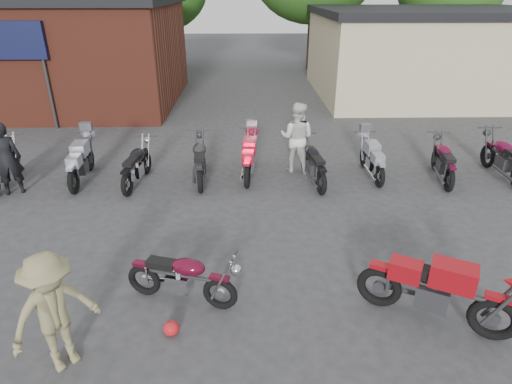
{
  "coord_description": "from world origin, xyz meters",
  "views": [
    {
      "loc": [
        0.1,
        -5.1,
        4.57
      ],
      "look_at": [
        0.28,
        2.55,
        0.9
      ],
      "focal_mm": 30.0,
      "sensor_mm": 36.0,
      "label": 1
    }
  ],
  "objects_px": {
    "row_bike_1": "(80,159)",
    "person_dark": "(6,159)",
    "person_light": "(297,138)",
    "row_bike_6": "(372,157)",
    "person_tan": "(54,313)",
    "sportbike": "(440,287)",
    "row_bike_5": "(313,161)",
    "row_bike_7": "(444,159)",
    "row_bike_0": "(2,162)",
    "row_bike_4": "(249,155)",
    "row_bike_3": "(200,158)",
    "row_bike_2": "(136,163)",
    "vintage_motorcycle": "(183,275)",
    "row_bike_8": "(504,156)",
    "helmet": "(171,328)"
  },
  "relations": [
    {
      "from": "row_bike_1",
      "to": "person_dark",
      "type": "bearing_deg",
      "value": 112.48
    },
    {
      "from": "person_light",
      "to": "row_bike_6",
      "type": "relative_size",
      "value": 1.01
    },
    {
      "from": "person_dark",
      "to": "person_tan",
      "type": "bearing_deg",
      "value": 97.18
    },
    {
      "from": "sportbike",
      "to": "person_dark",
      "type": "distance_m",
      "value": 9.7
    },
    {
      "from": "row_bike_1",
      "to": "person_light",
      "type": "bearing_deg",
      "value": -88.78
    },
    {
      "from": "row_bike_1",
      "to": "row_bike_5",
      "type": "relative_size",
      "value": 1.03
    },
    {
      "from": "person_light",
      "to": "row_bike_7",
      "type": "distance_m",
      "value": 3.83
    },
    {
      "from": "row_bike_0",
      "to": "row_bike_5",
      "type": "xyz_separation_m",
      "value": [
        7.87,
        -0.05,
        -0.01
      ]
    },
    {
      "from": "person_tan",
      "to": "row_bike_7",
      "type": "height_order",
      "value": "person_tan"
    },
    {
      "from": "person_dark",
      "to": "row_bike_0",
      "type": "distance_m",
      "value": 0.8
    },
    {
      "from": "row_bike_1",
      "to": "row_bike_7",
      "type": "xyz_separation_m",
      "value": [
        9.36,
        -0.13,
        -0.03
      ]
    },
    {
      "from": "person_tan",
      "to": "row_bike_4",
      "type": "distance_m",
      "value": 6.8
    },
    {
      "from": "row_bike_1",
      "to": "row_bike_6",
      "type": "height_order",
      "value": "row_bike_1"
    },
    {
      "from": "person_light",
      "to": "row_bike_3",
      "type": "height_order",
      "value": "person_light"
    },
    {
      "from": "row_bike_2",
      "to": "row_bike_3",
      "type": "relative_size",
      "value": 0.94
    },
    {
      "from": "vintage_motorcycle",
      "to": "row_bike_4",
      "type": "height_order",
      "value": "row_bike_4"
    },
    {
      "from": "row_bike_2",
      "to": "row_bike_0",
      "type": "bearing_deg",
      "value": 95.85
    },
    {
      "from": "sportbike",
      "to": "person_dark",
      "type": "relative_size",
      "value": 1.23
    },
    {
      "from": "row_bike_6",
      "to": "row_bike_4",
      "type": "bearing_deg",
      "value": 86.83
    },
    {
      "from": "sportbike",
      "to": "row_bike_1",
      "type": "height_order",
      "value": "sportbike"
    },
    {
      "from": "person_tan",
      "to": "row_bike_5",
      "type": "bearing_deg",
      "value": 10.54
    },
    {
      "from": "row_bike_0",
      "to": "row_bike_2",
      "type": "height_order",
      "value": "row_bike_0"
    },
    {
      "from": "vintage_motorcycle",
      "to": "row_bike_6",
      "type": "height_order",
      "value": "row_bike_6"
    },
    {
      "from": "sportbike",
      "to": "row_bike_4",
      "type": "relative_size",
      "value": 1.09
    },
    {
      "from": "row_bike_5",
      "to": "person_dark",
      "type": "bearing_deg",
      "value": 85.94
    },
    {
      "from": "row_bike_7",
      "to": "row_bike_2",
      "type": "bearing_deg",
      "value": 100.32
    },
    {
      "from": "vintage_motorcycle",
      "to": "row_bike_8",
      "type": "relative_size",
      "value": 0.85
    },
    {
      "from": "sportbike",
      "to": "row_bike_1",
      "type": "xyz_separation_m",
      "value": [
        -7.06,
        5.41,
        -0.04
      ]
    },
    {
      "from": "helmet",
      "to": "row_bike_0",
      "type": "relative_size",
      "value": 0.12
    },
    {
      "from": "sportbike",
      "to": "row_bike_7",
      "type": "height_order",
      "value": "sportbike"
    },
    {
      "from": "person_light",
      "to": "row_bike_3",
      "type": "relative_size",
      "value": 0.92
    },
    {
      "from": "row_bike_4",
      "to": "row_bike_5",
      "type": "xyz_separation_m",
      "value": [
        1.62,
        -0.44,
        -0.01
      ]
    },
    {
      "from": "row_bike_3",
      "to": "person_dark",
      "type": "bearing_deg",
      "value": 94.14
    },
    {
      "from": "vintage_motorcycle",
      "to": "row_bike_6",
      "type": "xyz_separation_m",
      "value": [
        4.33,
        5.0,
        0.02
      ]
    },
    {
      "from": "row_bike_2",
      "to": "row_bike_1",
      "type": "bearing_deg",
      "value": 88.6
    },
    {
      "from": "helmet",
      "to": "row_bike_5",
      "type": "relative_size",
      "value": 0.12
    },
    {
      "from": "person_tan",
      "to": "row_bike_6",
      "type": "relative_size",
      "value": 0.92
    },
    {
      "from": "person_tan",
      "to": "row_bike_2",
      "type": "bearing_deg",
      "value": 49.07
    },
    {
      "from": "sportbike",
      "to": "row_bike_8",
      "type": "xyz_separation_m",
      "value": [
        3.93,
        5.36,
        -0.03
      ]
    },
    {
      "from": "vintage_motorcycle",
      "to": "helmet",
      "type": "xyz_separation_m",
      "value": [
        -0.1,
        -0.72,
        -0.41
      ]
    },
    {
      "from": "row_bike_8",
      "to": "row_bike_0",
      "type": "bearing_deg",
      "value": 90.51
    },
    {
      "from": "row_bike_2",
      "to": "row_bike_6",
      "type": "relative_size",
      "value": 1.03
    },
    {
      "from": "row_bike_0",
      "to": "row_bike_2",
      "type": "relative_size",
      "value": 1.05
    },
    {
      "from": "person_dark",
      "to": "row_bike_2",
      "type": "relative_size",
      "value": 0.93
    },
    {
      "from": "row_bike_0",
      "to": "row_bike_1",
      "type": "xyz_separation_m",
      "value": [
        1.91,
        0.16,
        0.01
      ]
    },
    {
      "from": "row_bike_5",
      "to": "row_bike_3",
      "type": "bearing_deg",
      "value": 77.84
    },
    {
      "from": "row_bike_0",
      "to": "row_bike_7",
      "type": "relative_size",
      "value": 1.03
    },
    {
      "from": "row_bike_4",
      "to": "row_bike_7",
      "type": "height_order",
      "value": "row_bike_4"
    },
    {
      "from": "sportbike",
      "to": "row_bike_8",
      "type": "relative_size",
      "value": 1.05
    },
    {
      "from": "vintage_motorcycle",
      "to": "helmet",
      "type": "bearing_deg",
      "value": -81.21
    }
  ]
}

